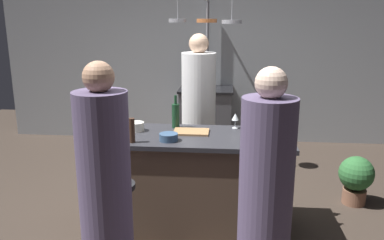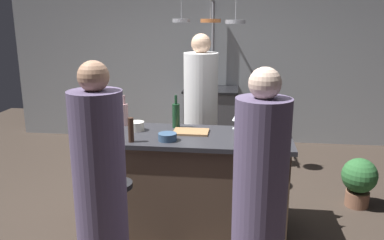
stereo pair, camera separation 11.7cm
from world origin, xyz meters
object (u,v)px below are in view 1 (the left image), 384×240
bar_stool_right (256,226)px  wine_bottle_amber (277,124)px  wine_glass_near_left_guest (235,118)px  wine_bottle_green (176,115)px  wine_bottle_red (278,119)px  cutting_board (191,132)px  stove_range (206,117)px  pepper_mill (132,130)px  guest_right (265,203)px  potted_plant (356,177)px  bar_stool_left (120,219)px  wine_bottle_rose (124,115)px  chef (199,120)px  wine_bottle_white (263,124)px  guest_left (105,195)px  mixing_bowl_ceramic (136,127)px  wine_glass_near_right_guest (262,132)px  mixing_bowl_blue (169,137)px

bar_stool_right → wine_bottle_amber: size_ratio=2.20×
wine_glass_near_left_guest → wine_bottle_green: bearing=-177.5°
wine_bottle_amber → wine_bottle_red: 0.21m
bar_stool_right → wine_bottle_green: (-0.73, 0.85, 0.65)m
cutting_board → wine_bottle_amber: 0.77m
stove_range → pepper_mill: size_ratio=4.24×
guest_right → wine_glass_near_left_guest: bearing=98.1°
potted_plant → pepper_mill: pepper_mill is taller
bar_stool_left → wine_bottle_amber: bearing=26.5°
potted_plant → wine_bottle_rose: bearing=-170.9°
bar_stool_left → wine_bottle_amber: wine_bottle_amber is taller
potted_plant → bar_stool_right: bearing=-131.9°
chef → wine_bottle_green: chef is taller
bar_stool_left → wine_bottle_green: bearing=68.4°
bar_stool_left → potted_plant: size_ratio=1.31×
bar_stool_right → wine_bottle_white: (0.08, 0.64, 0.64)m
guest_right → wine_bottle_white: bearing=86.6°
pepper_mill → wine_bottle_red: wine_bottle_red is taller
bar_stool_right → wine_bottle_amber: wine_bottle_amber is taller
stove_range → bar_stool_left: size_ratio=1.31×
guest_right → wine_glass_near_left_guest: guest_right is taller
stove_range → wine_bottle_white: size_ratio=3.01×
wine_bottle_rose → cutting_board: bearing=-14.8°
chef → wine_bottle_red: size_ratio=5.85×
pepper_mill → wine_bottle_red: (1.25, 0.47, 0.01)m
guest_left → mixing_bowl_ceramic: 1.11m
bar_stool_left → wine_glass_near_left_guest: 1.41m
wine_glass_near_right_guest → wine_bottle_green: bearing=150.8°
bar_stool_right → mixing_bowl_ceramic: size_ratio=4.74×
potted_plant → wine_glass_near_left_guest: (-1.28, -0.37, 0.71)m
wine_bottle_white → wine_bottle_red: wine_bottle_red is taller
wine_bottle_amber → wine_glass_near_right_guest: bearing=-123.8°
mixing_bowl_blue → bar_stool_right: bearing=-30.6°
potted_plant → wine_bottle_rose: 2.49m
wine_bottle_white → wine_glass_near_left_guest: 0.34m
guest_right → mixing_bowl_blue: guest_right is taller
chef → guest_right: 1.96m
wine_bottle_amber → mixing_bowl_ceramic: 1.28m
guest_left → mixing_bowl_blue: bearing=69.7°
wine_bottle_rose → mixing_bowl_blue: wine_bottle_rose is taller
chef → guest_right: chef is taller
cutting_board → wine_glass_near_right_guest: 0.68m
stove_range → wine_glass_near_right_guest: bearing=-76.9°
wine_bottle_white → chef: bearing=127.2°
wine_bottle_white → wine_bottle_red: 0.24m
chef → wine_glass_near_right_guest: size_ratio=12.03×
wine_bottle_red → wine_glass_near_left_guest: bearing=172.9°
stove_range → wine_bottle_green: 2.30m
chef → wine_glass_near_left_guest: bearing=-56.9°
mixing_bowl_blue → mixing_bowl_ceramic: mixing_bowl_ceramic is taller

